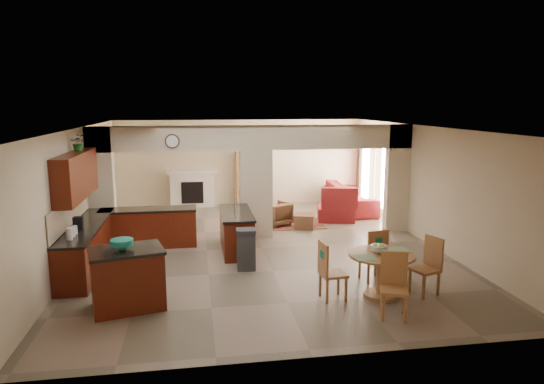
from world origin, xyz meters
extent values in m
plane|color=#796554|center=(0.00, 0.00, 0.00)|extent=(10.00, 10.00, 0.00)
plane|color=white|center=(0.00, 0.00, 2.80)|extent=(10.00, 10.00, 0.00)
plane|color=beige|center=(0.00, 5.00, 1.40)|extent=(8.00, 0.00, 8.00)
plane|color=beige|center=(0.00, -5.00, 1.40)|extent=(8.00, 0.00, 8.00)
plane|color=beige|center=(-4.00, 0.00, 1.40)|extent=(0.00, 10.00, 10.00)
plane|color=beige|center=(4.00, 0.00, 1.40)|extent=(0.00, 10.00, 10.00)
cube|color=beige|center=(-3.70, 1.00, 1.40)|extent=(0.60, 0.25, 2.80)
cube|color=beige|center=(0.00, 1.00, 1.10)|extent=(0.80, 0.25, 2.20)
cube|color=beige|center=(3.70, 1.00, 1.40)|extent=(0.60, 0.25, 2.80)
cube|color=beige|center=(0.00, 1.00, 2.50)|extent=(8.00, 0.25, 0.60)
cube|color=#480A08|center=(-3.70, -0.80, 0.43)|extent=(0.60, 3.20, 0.86)
cube|color=black|center=(-3.70, -0.80, 0.89)|extent=(0.62, 3.22, 0.05)
cube|color=tan|center=(-3.98, -0.80, 1.20)|extent=(0.02, 3.20, 0.55)
cube|color=#480A08|center=(-2.60, 0.57, 0.43)|extent=(2.20, 0.60, 0.86)
cube|color=black|center=(-2.60, 0.57, 0.89)|extent=(2.22, 0.62, 0.05)
cube|color=#480A08|center=(-3.82, -0.80, 1.92)|extent=(0.35, 2.40, 0.90)
cube|color=#480A08|center=(-0.60, -0.10, 0.43)|extent=(0.65, 1.80, 0.86)
cube|color=black|center=(-0.60, -0.10, 0.89)|extent=(0.70, 1.85, 0.05)
cube|color=silver|center=(-0.60, -0.95, 0.42)|extent=(0.58, 0.04, 0.70)
cylinder|color=#522A1B|center=(-2.00, 0.85, 2.45)|extent=(0.34, 0.03, 0.34)
cube|color=brown|center=(1.20, 2.10, 0.01)|extent=(1.60, 1.30, 0.01)
cube|color=silver|center=(-1.60, 4.84, 0.55)|extent=(1.40, 0.28, 1.10)
cube|color=black|center=(-1.60, 4.70, 0.50)|extent=(0.70, 0.04, 0.70)
cube|color=silver|center=(-1.60, 4.82, 1.15)|extent=(1.60, 0.35, 0.10)
cube|color=#A25E38|center=(0.35, 4.82, 0.90)|extent=(1.00, 0.32, 1.80)
cube|color=white|center=(3.97, 2.30, 1.20)|extent=(0.02, 0.90, 1.90)
cube|color=white|center=(3.97, 4.00, 1.20)|extent=(0.02, 0.90, 1.90)
cube|color=white|center=(3.97, 3.15, 1.05)|extent=(0.02, 0.70, 2.10)
cube|color=#421B1A|center=(3.93, 1.70, 1.20)|extent=(0.10, 0.28, 2.30)
cube|color=#421B1A|center=(3.93, 2.90, 1.20)|extent=(0.10, 0.28, 2.30)
cube|color=#421B1A|center=(3.93, 3.40, 1.20)|extent=(0.10, 0.28, 2.30)
cube|color=#421B1A|center=(3.93, 4.60, 1.20)|extent=(0.10, 0.28, 2.30)
cylinder|color=white|center=(1.50, 3.00, 2.56)|extent=(1.00, 1.00, 0.10)
cube|color=#480A08|center=(-2.63, -2.97, 0.48)|extent=(1.27, 1.02, 0.96)
cube|color=black|center=(-2.63, -2.97, 0.98)|extent=(1.33, 1.08, 0.05)
cylinder|color=#12806A|center=(-2.68, -2.98, 1.09)|extent=(0.36, 0.36, 0.17)
cube|color=#313133|center=(-0.51, -1.40, 0.39)|extent=(0.38, 0.33, 0.78)
cylinder|color=#A25E38|center=(1.66, -3.17, 0.76)|extent=(1.14, 1.14, 0.04)
cylinder|color=#A25E38|center=(1.66, -3.17, 0.39)|extent=(0.17, 0.17, 0.74)
cylinder|color=#A25E38|center=(1.66, -3.17, 0.03)|extent=(0.58, 0.58, 0.06)
cylinder|color=#70BB28|center=(1.62, -3.11, 0.85)|extent=(0.29, 0.29, 0.15)
imported|color=maroon|center=(3.30, 3.62, 0.41)|extent=(2.85, 1.24, 0.82)
cube|color=maroon|center=(2.47, 2.34, 0.20)|extent=(1.16, 1.01, 0.40)
imported|color=maroon|center=(0.70, 2.11, 0.32)|extent=(0.93, 0.93, 0.63)
cube|color=maroon|center=(1.38, 1.64, 0.19)|extent=(0.66, 0.66, 0.38)
imported|color=#1B5316|center=(-3.82, -0.42, 2.54)|extent=(0.35, 0.31, 0.35)
cube|color=#A25E38|center=(1.80, -2.37, 0.45)|extent=(0.48, 0.48, 0.05)
cube|color=#A25E38|center=(1.94, -2.18, 0.22)|extent=(0.04, 0.04, 0.44)
cube|color=#A25E38|center=(1.60, -2.23, 0.22)|extent=(0.04, 0.04, 0.44)
cube|color=#A25E38|center=(1.99, -2.52, 0.22)|extent=(0.04, 0.04, 0.44)
cube|color=#A25E38|center=(1.65, -2.57, 0.22)|extent=(0.04, 0.04, 0.44)
cube|color=#A25E38|center=(1.83, -2.56, 0.75)|extent=(0.42, 0.10, 0.55)
cube|color=#12806A|center=(1.83, -2.59, 0.82)|extent=(0.14, 0.03, 0.14)
cube|color=#A25E38|center=(2.46, -3.19, 0.45)|extent=(0.53, 0.53, 0.05)
cube|color=#A25E38|center=(2.24, -3.08, 0.22)|extent=(0.04, 0.04, 0.44)
cube|color=#A25E38|center=(2.35, -3.40, 0.22)|extent=(0.04, 0.04, 0.44)
cube|color=#A25E38|center=(2.56, -2.97, 0.22)|extent=(0.04, 0.04, 0.44)
cube|color=#A25E38|center=(2.67, -3.29, 0.22)|extent=(0.04, 0.04, 0.44)
cube|color=#A25E38|center=(2.64, -3.13, 0.75)|extent=(0.17, 0.41, 0.55)
cube|color=#12806A|center=(2.66, -3.12, 0.82)|extent=(0.05, 0.14, 0.14)
cube|color=#A25E38|center=(1.54, -4.00, 0.45)|extent=(0.53, 0.53, 0.05)
cube|color=#A25E38|center=(1.33, -4.11, 0.22)|extent=(0.04, 0.04, 0.44)
cube|color=#A25E38|center=(1.65, -4.22, 0.22)|extent=(0.04, 0.04, 0.44)
cube|color=#A25E38|center=(1.44, -3.79, 0.22)|extent=(0.04, 0.04, 0.44)
cube|color=#A25E38|center=(1.76, -3.90, 0.22)|extent=(0.04, 0.04, 0.44)
cube|color=#A25E38|center=(1.60, -3.82, 0.75)|extent=(0.41, 0.17, 0.55)
cube|color=#12806A|center=(1.61, -3.80, 0.82)|extent=(0.14, 0.05, 0.14)
cube|color=#A25E38|center=(0.80, -3.15, 0.45)|extent=(0.46, 0.46, 0.05)
cube|color=#A25E38|center=(0.99, -3.30, 0.22)|extent=(0.04, 0.04, 0.44)
cube|color=#A25E38|center=(0.96, -2.96, 0.22)|extent=(0.04, 0.04, 0.44)
cube|color=#A25E38|center=(0.65, -3.33, 0.22)|extent=(0.04, 0.04, 0.44)
cube|color=#A25E38|center=(0.62, -2.99, 0.22)|extent=(0.04, 0.04, 0.44)
cube|color=#A25E38|center=(0.61, -3.16, 0.75)|extent=(0.08, 0.42, 0.55)
cube|color=#12806A|center=(0.59, -3.17, 0.82)|extent=(0.02, 0.14, 0.14)
camera|label=1|loc=(-1.47, -10.79, 3.34)|focal=32.00mm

